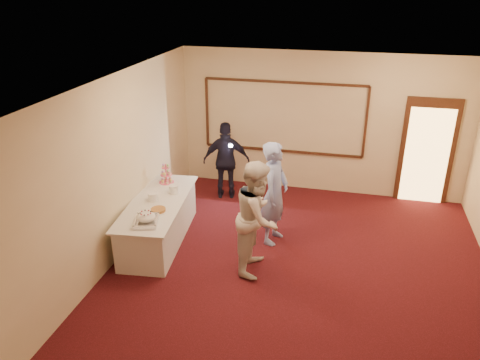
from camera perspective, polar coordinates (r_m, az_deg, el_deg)
name	(u,v)px	position (r m, az deg, el deg)	size (l,w,h in m)	color
floor	(296,280)	(7.51, 6.88, -12.06)	(7.00, 7.00, 0.00)	black
room_walls	(303,160)	(6.55, 7.74, 2.47)	(6.04, 7.04, 3.02)	beige
wall_molding	(284,117)	(10.04, 5.34, 7.60)	(3.45, 0.04, 1.55)	black
doorway	(427,152)	(10.21, 21.81, 3.17)	(1.05, 0.07, 2.20)	black
buffet_table	(159,221)	(8.42, -9.86, -4.91)	(1.16, 2.44, 0.77)	silver
pavlova_tray	(146,219)	(7.54, -11.37, -4.63)	(0.47, 0.54, 0.18)	#BABBC1
cupcake_stand	(166,175)	(8.90, -8.99, 0.57)	(0.28, 0.28, 0.41)	#E15179
plate_stack_a	(153,197)	(8.25, -10.54, -2.03)	(0.18, 0.18, 0.15)	white
plate_stack_b	(174,189)	(8.48, -8.07, -1.11)	(0.18, 0.18, 0.15)	white
tart	(158,210)	(7.88, -9.93, -3.65)	(0.29, 0.29, 0.06)	white
man	(275,193)	(8.08, 4.23, -1.61)	(0.67, 0.44, 1.85)	#8597D7
woman	(258,217)	(7.30, 2.16, -4.53)	(0.89, 0.70, 1.84)	beige
guest	(226,161)	(9.74, -1.66, 2.37)	(0.97, 0.40, 1.65)	black
camera_flash	(231,146)	(9.36, -1.16, 4.20)	(0.07, 0.04, 0.05)	white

